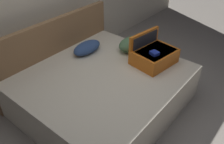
{
  "coord_description": "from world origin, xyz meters",
  "views": [
    {
      "loc": [
        -1.78,
        -1.19,
        2.18
      ],
      "look_at": [
        0.0,
        0.27,
        0.6
      ],
      "focal_mm": 38.03,
      "sensor_mm": 36.0,
      "label": 1
    }
  ],
  "objects": [
    {
      "name": "hard_case_large",
      "position": [
        0.63,
        0.08,
        0.61
      ],
      "size": [
        0.59,
        0.49,
        0.38
      ],
      "rotation": [
        0.0,
        0.0,
        -0.14
      ],
      "color": "#D16619",
      "rests_on": "bed"
    },
    {
      "name": "pillow_center_head",
      "position": [
        0.28,
        0.96,
        0.57
      ],
      "size": [
        0.47,
        0.26,
        0.15
      ],
      "primitive_type": "ellipsoid",
      "rotation": [
        0.0,
        0.0,
        0.02
      ],
      "color": "navy",
      "rests_on": "bed"
    },
    {
      "name": "bed",
      "position": [
        0.0,
        0.4,
        0.25
      ],
      "size": [
        1.95,
        1.72,
        0.5
      ],
      "primitive_type": "cube",
      "color": "beige",
      "rests_on": "ground"
    },
    {
      "name": "headboard",
      "position": [
        0.0,
        1.3,
        0.49
      ],
      "size": [
        1.99,
        0.08,
        0.98
      ],
      "primitive_type": "cube",
      "color": "olive",
      "rests_on": "ground"
    },
    {
      "name": "ground_plane",
      "position": [
        0.0,
        0.0,
        0.0
      ],
      "size": [
        12.0,
        12.0,
        0.0
      ],
      "primitive_type": "plane",
      "color": "gray"
    },
    {
      "name": "pillow_near_headboard",
      "position": [
        0.73,
        0.51,
        0.59
      ],
      "size": [
        0.46,
        0.31,
        0.19
      ],
      "primitive_type": "ellipsoid",
      "rotation": [
        0.0,
        0.0,
        -0.07
      ],
      "color": "#4C724C",
      "rests_on": "bed"
    }
  ]
}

